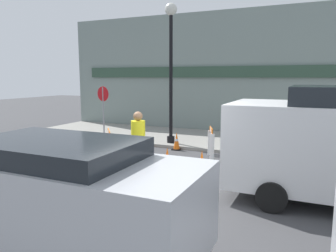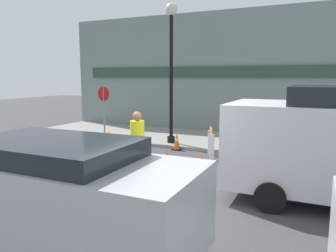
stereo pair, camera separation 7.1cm
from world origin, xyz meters
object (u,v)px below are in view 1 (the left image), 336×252
object	(u,v)px
streetlamp_post	(171,55)
person_worker	(138,145)
stop_sign	(103,103)
parked_car_1	(56,191)

from	to	relation	value
streetlamp_post	person_worker	bearing A→B (deg)	-76.14
stop_sign	person_worker	xyz separation A→B (m)	(4.01, -4.26, -0.56)
stop_sign	parked_car_1	bearing A→B (deg)	130.67
stop_sign	parked_car_1	distance (m)	8.85
person_worker	stop_sign	bearing A→B (deg)	31.39
streetlamp_post	parked_car_1	bearing A→B (deg)	-78.14
streetlamp_post	person_worker	distance (m)	5.15
stop_sign	parked_car_1	world-z (taller)	stop_sign
person_worker	parked_car_1	size ratio (longest dim) A/B	0.41
person_worker	parked_car_1	bearing A→B (deg)	177.23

